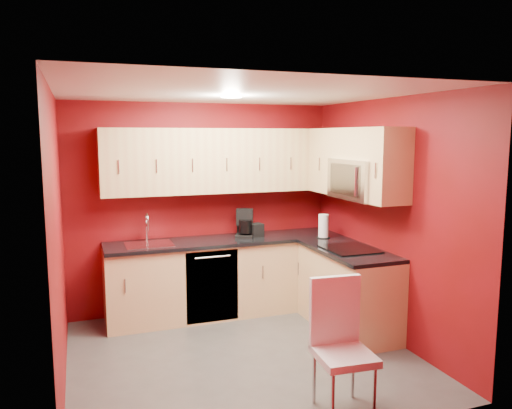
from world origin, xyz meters
TOP-DOWN VIEW (x-y plane):
  - floor at (0.00, 0.00)m, footprint 3.20×3.20m
  - ceiling at (0.00, 0.00)m, footprint 3.20×3.20m
  - wall_back at (0.00, 1.50)m, footprint 3.20×0.00m
  - wall_front at (0.00, -1.50)m, footprint 3.20×0.00m
  - wall_left at (-1.60, 0.00)m, footprint 0.00×3.00m
  - wall_right at (1.60, 0.00)m, footprint 0.00×3.00m
  - base_cabinets_back at (0.20, 1.20)m, footprint 2.80×0.60m
  - base_cabinets_right at (1.30, 0.25)m, footprint 0.60×1.30m
  - countertop_back at (0.20, 1.19)m, footprint 2.80×0.63m
  - countertop_right at (1.29, 0.23)m, footprint 0.63×1.27m
  - upper_cabinets_back at (0.20, 1.32)m, footprint 2.80×0.35m
  - upper_cabinets_right at (1.42, 0.44)m, footprint 0.35×1.55m
  - microwave at (1.39, 0.20)m, footprint 0.42×0.76m
  - cooktop at (1.28, 0.20)m, footprint 0.50×0.55m
  - sink at (-0.70, 1.20)m, footprint 0.52×0.42m
  - dishwasher_front at (-0.05, 0.91)m, footprint 0.60×0.02m
  - downlight at (0.00, 0.30)m, footprint 0.20×0.20m
  - coffee_maker at (0.43, 1.22)m, footprint 0.29×0.32m
  - napkin_holder at (0.58, 1.19)m, footprint 0.17×0.17m
  - paper_towel at (1.30, 0.85)m, footprint 0.19×0.19m
  - dining_chair at (0.42, -1.20)m, footprint 0.45×0.47m

SIDE VIEW (x-z plane):
  - floor at x=0.00m, z-range 0.00..0.00m
  - base_cabinets_back at x=0.20m, z-range 0.00..0.87m
  - base_cabinets_right at x=1.30m, z-range 0.00..0.87m
  - dishwasher_front at x=-0.05m, z-range 0.03..0.84m
  - dining_chair at x=0.42m, z-range 0.00..1.03m
  - countertop_back at x=0.20m, z-range 0.87..0.91m
  - countertop_right at x=1.29m, z-range 0.87..0.91m
  - cooktop at x=1.28m, z-range 0.91..0.92m
  - sink at x=-0.70m, z-range 0.77..1.12m
  - napkin_holder at x=0.58m, z-range 0.91..1.07m
  - paper_towel at x=1.30m, z-range 0.91..1.19m
  - coffee_maker at x=0.43m, z-range 0.91..1.24m
  - wall_back at x=0.00m, z-range -0.35..2.85m
  - wall_front at x=0.00m, z-range -0.35..2.85m
  - wall_left at x=-1.60m, z-range -0.25..2.75m
  - wall_right at x=1.60m, z-range -0.25..2.75m
  - microwave at x=1.39m, z-range 1.45..1.87m
  - upper_cabinets_back at x=0.20m, z-range 1.45..2.20m
  - upper_cabinets_right at x=1.42m, z-range 1.51..2.26m
  - downlight at x=0.00m, z-range 2.48..2.49m
  - ceiling at x=0.00m, z-range 2.50..2.50m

